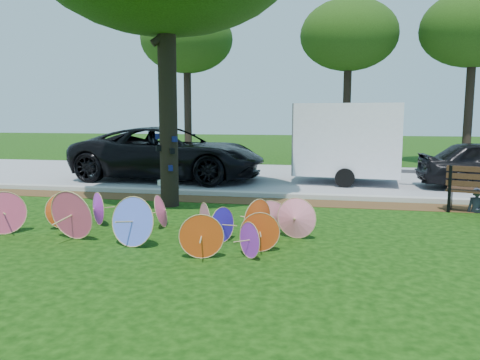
% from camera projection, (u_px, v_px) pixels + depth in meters
% --- Properties ---
extents(ground, '(90.00, 90.00, 0.00)m').
position_uv_depth(ground, '(187.00, 249.00, 7.82)').
color(ground, black).
rests_on(ground, ground).
extents(mulch_strip, '(90.00, 1.00, 0.01)m').
position_uv_depth(mulch_strip, '(240.00, 200.00, 12.19)').
color(mulch_strip, '#472D16').
rests_on(mulch_strip, ground).
extents(curb, '(90.00, 0.30, 0.12)m').
position_uv_depth(curb, '(245.00, 194.00, 12.87)').
color(curb, '#B7B5AD').
rests_on(curb, ground).
extents(street, '(90.00, 8.00, 0.01)m').
position_uv_depth(street, '(266.00, 177.00, 16.90)').
color(street, gray).
rests_on(street, ground).
extents(parasol_pile, '(6.17, 2.28, 0.93)m').
position_uv_depth(parasol_pile, '(157.00, 218.00, 8.39)').
color(parasol_pile, purple).
rests_on(parasol_pile, ground).
extents(black_van, '(6.63, 3.29, 1.81)m').
position_uv_depth(black_van, '(169.00, 154.00, 16.00)').
color(black_van, black).
rests_on(black_van, ground).
extents(cargo_trailer, '(3.43, 2.35, 2.88)m').
position_uv_depth(cargo_trailer, '(348.00, 139.00, 15.15)').
color(cargo_trailer, white).
rests_on(cargo_trailer, ground).
extents(person_left, '(0.46, 0.36, 1.10)m').
position_uv_depth(person_left, '(478.00, 189.00, 10.63)').
color(person_left, '#313543').
rests_on(person_left, ground).
extents(bg_trees, '(17.03, 5.02, 7.40)m').
position_uv_depth(bg_trees, '(330.00, 35.00, 20.96)').
color(bg_trees, black).
rests_on(bg_trees, ground).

